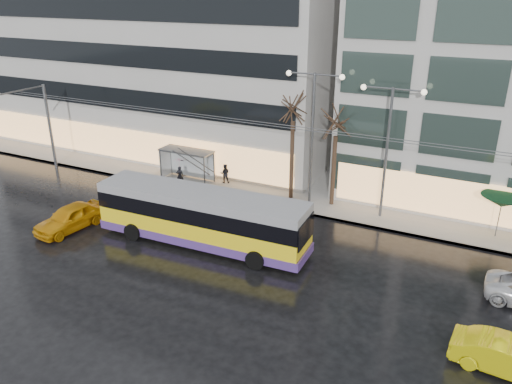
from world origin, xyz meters
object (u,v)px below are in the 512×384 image
Objects in this scene: bus_shelter at (184,157)px; street_lamp_near at (313,121)px; trolleybus at (202,219)px; taxi_a at (70,217)px.

bus_shelter is 0.47× the size of street_lamp_near.
trolleybus is 3.10× the size of bus_shelter.
bus_shelter is 11.14m from street_lamp_near.
street_lamp_near is (3.64, 8.30, 4.37)m from trolleybus.
street_lamp_near is 1.94× the size of taxi_a.
trolleybus is at bearing -113.69° from street_lamp_near.
trolleybus is at bearing -50.52° from bus_shelter.
bus_shelter is 0.90× the size of taxi_a.
street_lamp_near is at bearing 0.63° from bus_shelter.
taxi_a is (-8.46, -2.05, -0.83)m from trolleybus.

